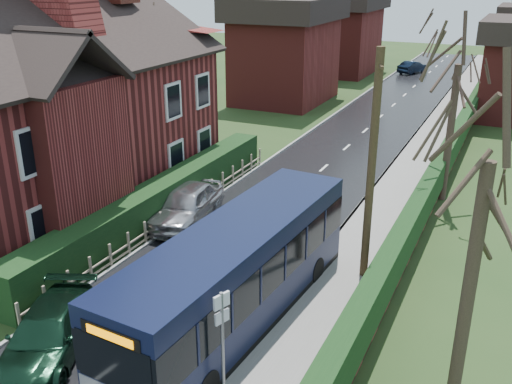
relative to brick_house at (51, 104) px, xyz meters
The scene contains 18 objects.
ground 10.87m from the brick_house, 28.67° to the right, with size 140.00×140.00×0.00m, color #2C411B.
road 11.07m from the brick_house, 30.89° to the left, with size 6.00×100.00×0.02m, color black.
pavement 14.64m from the brick_house, 21.92° to the left, with size 2.50×100.00×0.14m, color slate.
kerb_right 13.59m from the brick_house, 23.91° to the left, with size 0.12×100.00×0.14m, color gray.
kerb_left 8.85m from the brick_house, 42.59° to the left, with size 0.12×100.00×0.10m, color gray.
front_hedge 6.02m from the brick_house, ahead, with size 1.20×16.00×1.60m, color black.
picket_fence 6.83m from the brick_house, ahead, with size 0.10×16.00×0.90m, color tan, non-canonical shape.
right_wall_hedge 15.80m from the brick_house, 19.77° to the left, with size 0.60×50.00×1.80m.
brick_house is the anchor object (origin of this frame).
bus 12.29m from the brick_house, 23.78° to the right, with size 2.96×10.08×3.02m.
car_silver 6.97m from the brick_house, ahead, with size 1.80×4.48×1.53m, color #ACABB0.
car_green 11.53m from the brick_house, 49.12° to the right, with size 1.77×4.36×1.26m, color black.
car_distant 40.82m from the brick_house, 79.76° to the left, with size 1.23×3.54×1.17m, color black.
bus_stop_sign 14.58m from the brick_house, 32.75° to the right, with size 0.21×0.43×2.93m.
telegraph_pole 13.57m from the brick_house, ahead, with size 0.46×0.92×7.48m.
tree_right_near 18.12m from the brick_house, 19.23° to the right, with size 4.03×4.03×8.70m.
tree_right_far 16.73m from the brick_house, 26.88° to the left, with size 4.37×4.37×8.43m.
tree_house_side 8.53m from the brick_house, 89.59° to the left, with size 4.40×4.40×10.00m.
Camera 1 is at (8.64, -12.41, 9.52)m, focal length 40.00 mm.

